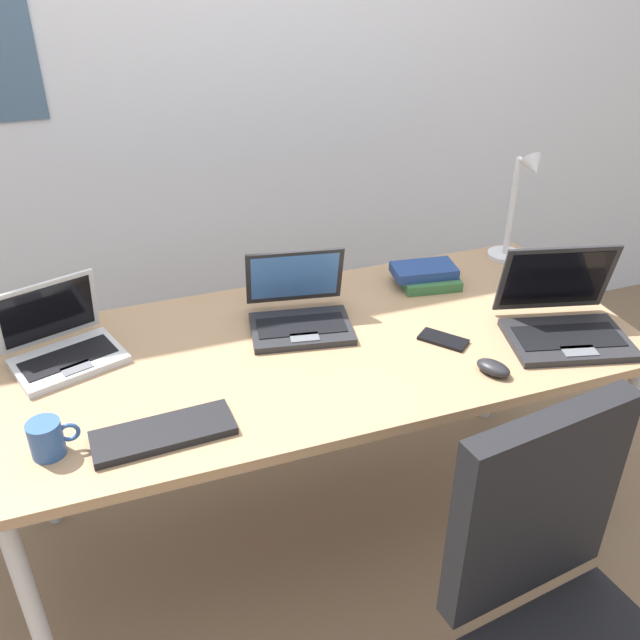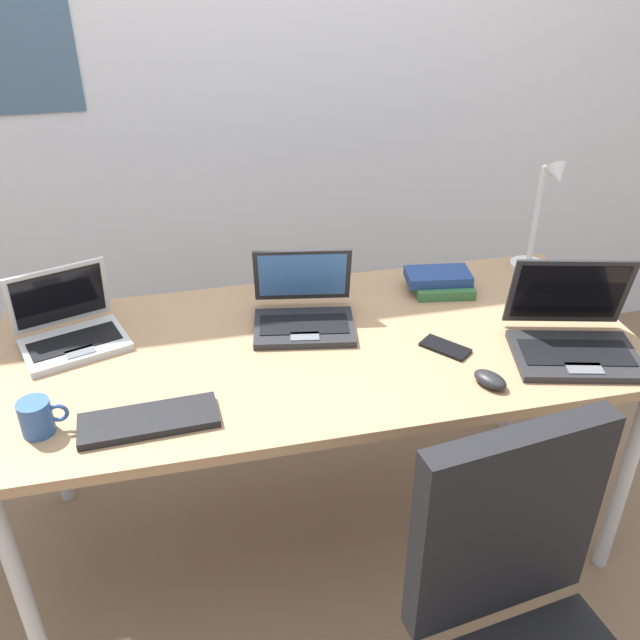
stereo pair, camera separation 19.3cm
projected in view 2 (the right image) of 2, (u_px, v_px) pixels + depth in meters
The scene contains 12 objects.
ground_plane at pixel (320, 527), 2.36m from camera, with size 12.00×12.00×0.00m, color #7A6047.
wall_back at pixel (254, 61), 2.60m from camera, with size 6.00×0.13×2.60m.
desk at pixel (320, 361), 2.01m from camera, with size 1.80×0.80×0.74m.
desk_lamp at pixel (542, 217), 2.26m from camera, with size 0.12×0.18×0.40m.
laptop_near_mouse at pixel (70, 329), 1.96m from camera, with size 0.33×0.30×0.21m.
laptop_mid_desk at pixel (304, 311), 2.05m from camera, with size 0.33×0.31×0.21m.
laptop_by_keyboard at pixel (573, 335), 1.93m from camera, with size 0.39×0.36×0.24m.
external_keyboard at pixel (149, 420), 1.67m from camera, with size 0.33×0.12×0.02m, color black.
computer_mouse at pixel (490, 380), 1.80m from camera, with size 0.06×0.10×0.03m, color black.
cell_phone at pixel (445, 348), 1.95m from camera, with size 0.06×0.14×0.01m, color black.
book_stack at pixel (440, 281), 2.24m from camera, with size 0.23×0.18×0.06m.
coffee_mug at pixel (37, 417), 1.63m from camera, with size 0.11×0.08×0.09m.
Camera 2 is at (-0.37, -1.61, 1.82)m, focal length 39.26 mm.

